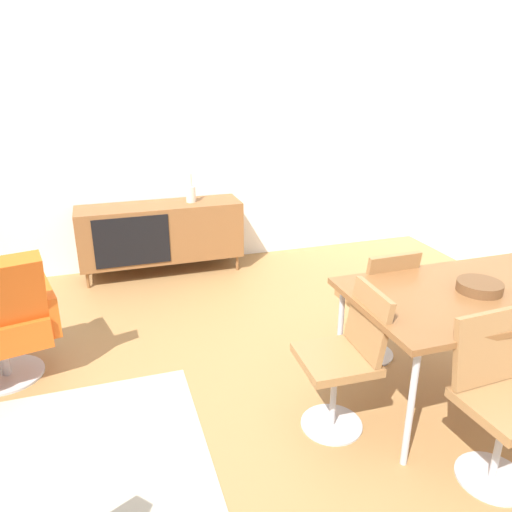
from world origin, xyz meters
TOP-DOWN VIEW (x-y plane):
  - ground_plane at (0.00, 0.00)m, footprint 8.32×8.32m
  - wall_back at (0.00, 2.60)m, footprint 6.80×0.12m
  - sideboard at (0.03, 2.30)m, footprint 1.60×0.45m
  - vase_cobalt at (0.36, 2.30)m, footprint 0.10×0.10m
  - dining_table at (1.60, -0.35)m, footprint 1.60×0.90m
  - wooden_bowl_on_table at (1.56, -0.35)m, footprint 0.26×0.26m
  - dining_chair_front_left at (1.25, -0.91)m, footprint 0.42×0.45m
  - dining_chair_back_left at (1.25, 0.21)m, footprint 0.41×0.44m
  - dining_chair_near_window at (0.71, -0.35)m, footprint 0.44×0.41m

SIDE VIEW (x-z plane):
  - ground_plane at x=0.00m, z-range 0.00..0.00m
  - sideboard at x=0.03m, z-range 0.08..0.80m
  - dining_chair_front_left at x=1.25m, z-range 0.04..0.90m
  - dining_chair_back_left at x=1.25m, z-range 0.04..0.90m
  - dining_chair_near_window at x=0.71m, z-range 0.04..0.90m
  - dining_table at x=1.60m, z-range 0.33..1.07m
  - wooden_bowl_on_table at x=1.56m, z-range 0.74..0.80m
  - vase_cobalt at x=0.36m, z-range 0.67..0.95m
  - wall_back at x=0.00m, z-range 0.00..2.80m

